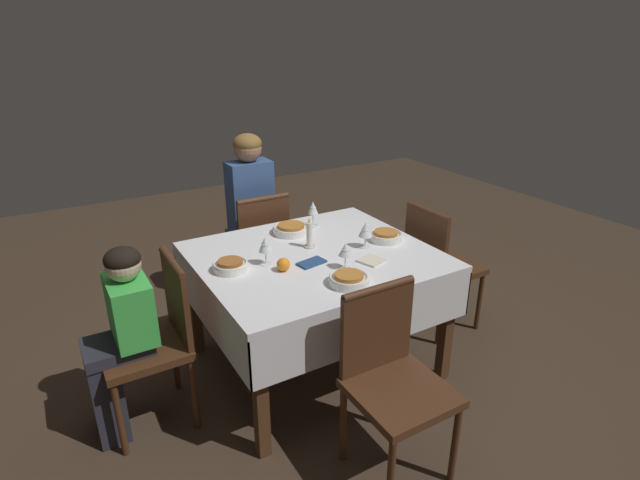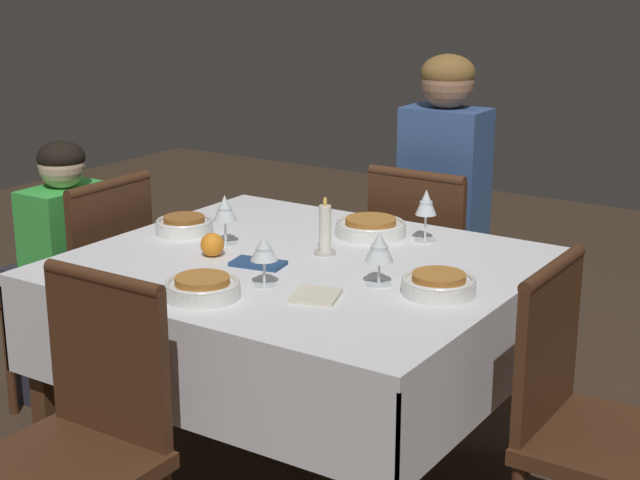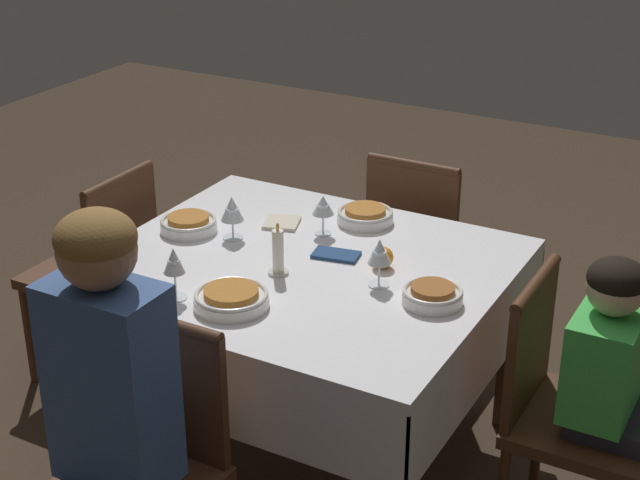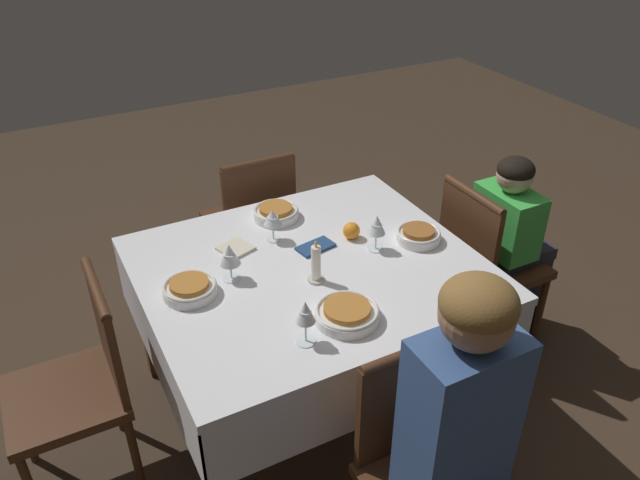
{
  "view_description": "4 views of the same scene",
  "coord_description": "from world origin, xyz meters",
  "px_view_note": "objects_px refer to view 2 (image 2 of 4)",
  "views": [
    {
      "loc": [
        1.26,
        2.2,
        1.86
      ],
      "look_at": [
        -0.0,
        0.05,
        0.83
      ],
      "focal_mm": 28.0,
      "sensor_mm": 36.0,
      "label": 1
    },
    {
      "loc": [
        -1.54,
        2.24,
        1.59
      ],
      "look_at": [
        -0.08,
        0.01,
        0.81
      ],
      "focal_mm": 55.0,
      "sensor_mm": 36.0,
      "label": 2
    },
    {
      "loc": [
        1.42,
        -2.45,
        2.11
      ],
      "look_at": [
        0.07,
        0.01,
        0.82
      ],
      "focal_mm": 55.0,
      "sensor_mm": 36.0,
      "label": 3
    },
    {
      "loc": [
        -0.89,
        -1.78,
        2.1
      ],
      "look_at": [
        0.03,
        -0.03,
        0.85
      ],
      "focal_mm": 35.0,
      "sensor_mm": 36.0,
      "label": 4
    }
  ],
  "objects_px": {
    "napkin_red_folded": "(258,263)",
    "candle_centerpiece": "(325,232)",
    "chair_south": "(429,267)",
    "bowl_east": "(184,225)",
    "bowl_north": "(202,287)",
    "person_child_green": "(56,262)",
    "person_adult_denim": "(449,202)",
    "napkin_spare_side": "(316,296)",
    "wine_glass_west": "(379,248)",
    "bowl_south": "(371,227)",
    "chair_north": "(75,439)",
    "chair_east": "(90,283)",
    "wine_glass_east": "(225,210)",
    "wine_glass_south": "(426,205)",
    "bowl_west": "(439,284)",
    "orange_fruit": "(212,245)",
    "chair_west": "(590,418)",
    "wine_glass_north": "(264,250)",
    "dining_table": "(300,290)"
  },
  "relations": [
    {
      "from": "napkin_red_folded",
      "to": "candle_centerpiece",
      "type": "bearing_deg",
      "value": -116.77
    },
    {
      "from": "chair_south",
      "to": "bowl_east",
      "type": "height_order",
      "value": "chair_south"
    },
    {
      "from": "bowl_north",
      "to": "napkin_red_folded",
      "type": "distance_m",
      "value": 0.3
    },
    {
      "from": "person_child_green",
      "to": "candle_centerpiece",
      "type": "xyz_separation_m",
      "value": [
        -1.08,
        -0.08,
        0.26
      ]
    },
    {
      "from": "person_adult_denim",
      "to": "napkin_spare_side",
      "type": "height_order",
      "value": "person_adult_denim"
    },
    {
      "from": "bowl_east",
      "to": "napkin_spare_side",
      "type": "relative_size",
      "value": 1.2
    },
    {
      "from": "person_adult_denim",
      "to": "wine_glass_west",
      "type": "xyz_separation_m",
      "value": [
        -0.29,
        1.03,
        0.13
      ]
    },
    {
      "from": "person_adult_denim",
      "to": "bowl_south",
      "type": "height_order",
      "value": "person_adult_denim"
    },
    {
      "from": "chair_north",
      "to": "wine_glass_west",
      "type": "distance_m",
      "value": 0.91
    },
    {
      "from": "chair_east",
      "to": "wine_glass_east",
      "type": "height_order",
      "value": "wine_glass_east"
    },
    {
      "from": "napkin_red_folded",
      "to": "wine_glass_south",
      "type": "bearing_deg",
      "value": -120.49
    },
    {
      "from": "chair_north",
      "to": "bowl_north",
      "type": "bearing_deg",
      "value": 83.48
    },
    {
      "from": "bowl_east",
      "to": "chair_south",
      "type": "bearing_deg",
      "value": -122.08
    },
    {
      "from": "wine_glass_east",
      "to": "candle_centerpiece",
      "type": "distance_m",
      "value": 0.32
    },
    {
      "from": "wine_glass_south",
      "to": "chair_south",
      "type": "bearing_deg",
      "value": -65.4
    },
    {
      "from": "wine_glass_west",
      "to": "bowl_west",
      "type": "bearing_deg",
      "value": -171.89
    },
    {
      "from": "wine_glass_west",
      "to": "orange_fruit",
      "type": "bearing_deg",
      "value": 4.29
    },
    {
      "from": "wine_glass_west",
      "to": "person_adult_denim",
      "type": "bearing_deg",
      "value": -74.25
    },
    {
      "from": "chair_south",
      "to": "wine_glass_east",
      "type": "height_order",
      "value": "wine_glass_east"
    },
    {
      "from": "wine_glass_west",
      "to": "candle_centerpiece",
      "type": "xyz_separation_m",
      "value": [
        0.28,
        -0.16,
        -0.04
      ]
    },
    {
      "from": "wine_glass_south",
      "to": "bowl_north",
      "type": "bearing_deg",
      "value": 72.6
    },
    {
      "from": "wine_glass_east",
      "to": "napkin_red_folded",
      "type": "height_order",
      "value": "wine_glass_east"
    },
    {
      "from": "chair_west",
      "to": "bowl_north",
      "type": "xyz_separation_m",
      "value": [
        0.93,
        0.35,
        0.26
      ]
    },
    {
      "from": "chair_south",
      "to": "bowl_south",
      "type": "bearing_deg",
      "value": 92.97
    },
    {
      "from": "bowl_east",
      "to": "wine_glass_north",
      "type": "distance_m",
      "value": 0.6
    },
    {
      "from": "wine_glass_south",
      "to": "wine_glass_east",
      "type": "distance_m",
      "value": 0.62
    },
    {
      "from": "napkin_spare_side",
      "to": "bowl_south",
      "type": "bearing_deg",
      "value": -73.06
    },
    {
      "from": "bowl_east",
      "to": "wine_glass_west",
      "type": "relative_size",
      "value": 1.2
    },
    {
      "from": "bowl_west",
      "to": "person_adult_denim",
      "type": "bearing_deg",
      "value": -65.5
    },
    {
      "from": "person_adult_denim",
      "to": "bowl_east",
      "type": "height_order",
      "value": "person_adult_denim"
    },
    {
      "from": "wine_glass_west",
      "to": "candle_centerpiece",
      "type": "height_order",
      "value": "candle_centerpiece"
    },
    {
      "from": "person_adult_denim",
      "to": "chair_north",
      "type": "bearing_deg",
      "value": 87.0
    },
    {
      "from": "bowl_south",
      "to": "wine_glass_east",
      "type": "distance_m",
      "value": 0.47
    },
    {
      "from": "bowl_south",
      "to": "chair_north",
      "type": "bearing_deg",
      "value": 84.23
    },
    {
      "from": "person_adult_denim",
      "to": "bowl_north",
      "type": "bearing_deg",
      "value": 88.09
    },
    {
      "from": "chair_west",
      "to": "wine_glass_south",
      "type": "bearing_deg",
      "value": 57.79
    },
    {
      "from": "person_child_green",
      "to": "wine_glass_south",
      "type": "height_order",
      "value": "person_child_green"
    },
    {
      "from": "person_child_green",
      "to": "wine_glass_west",
      "type": "bearing_deg",
      "value": 86.84
    },
    {
      "from": "wine_glass_north",
      "to": "napkin_spare_side",
      "type": "bearing_deg",
      "value": 179.37
    },
    {
      "from": "orange_fruit",
      "to": "wine_glass_south",
      "type": "bearing_deg",
      "value": -133.0
    },
    {
      "from": "wine_glass_east",
      "to": "wine_glass_north",
      "type": "relative_size",
      "value": 1.11
    },
    {
      "from": "dining_table",
      "to": "napkin_spare_side",
      "type": "height_order",
      "value": "napkin_spare_side"
    },
    {
      "from": "bowl_north",
      "to": "wine_glass_west",
      "type": "relative_size",
      "value": 1.31
    },
    {
      "from": "candle_centerpiece",
      "to": "person_adult_denim",
      "type": "bearing_deg",
      "value": -89.08
    },
    {
      "from": "bowl_south",
      "to": "wine_glass_west",
      "type": "distance_m",
      "value": 0.49
    },
    {
      "from": "bowl_north",
      "to": "orange_fruit",
      "type": "distance_m",
      "value": 0.36
    },
    {
      "from": "wine_glass_south",
      "to": "wine_glass_north",
      "type": "bearing_deg",
      "value": 75.43
    },
    {
      "from": "chair_north",
      "to": "candle_centerpiece",
      "type": "xyz_separation_m",
      "value": [
        -0.11,
        -0.92,
        0.3
      ]
    },
    {
      "from": "bowl_south",
      "to": "napkin_red_folded",
      "type": "relative_size",
      "value": 1.37
    },
    {
      "from": "chair_north",
      "to": "wine_glass_south",
      "type": "relative_size",
      "value": 5.29
    }
  ]
}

